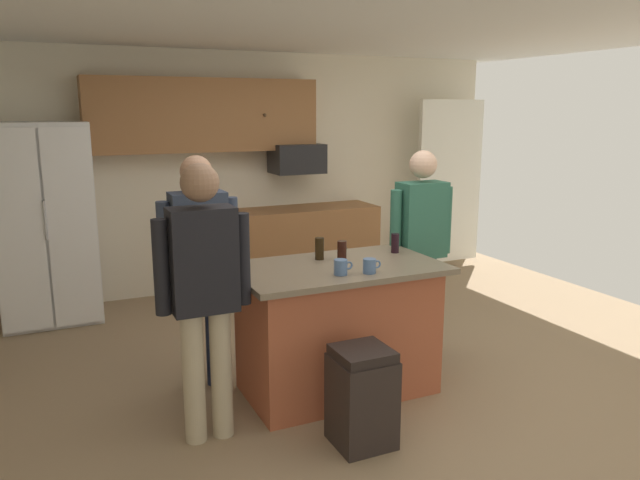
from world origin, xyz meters
The scene contains 18 objects.
floor centered at (0.00, 0.00, 0.00)m, with size 7.04×7.04×0.00m, color #937A5B.
ceiling centered at (0.00, 0.00, 2.60)m, with size 7.04×7.04×0.00m, color white.
back_wall centered at (0.00, 2.80, 1.30)m, with size 6.40×0.10×2.60m, color beige.
french_door_window_panel centered at (2.60, 2.40, 1.10)m, with size 0.90×0.06×2.00m, color white.
cabinet_run_upper centered at (-0.40, 2.60, 1.93)m, with size 2.40×0.38×0.75m.
cabinet_run_lower centered at (0.60, 2.48, 0.45)m, with size 1.80×0.63×0.90m.
refrigerator centered at (-2.00, 2.38, 0.94)m, with size 0.86×0.76×1.88m.
microwave_over_range centered at (0.60, 2.50, 1.45)m, with size 0.56×0.40×0.32m, color black.
kitchen_island centered at (-0.18, -0.12, 0.47)m, with size 1.43×0.86×0.93m.
person_elder_center centered at (-1.19, -0.38, 0.98)m, with size 0.57×0.22×1.69m.
person_host_foreground centered at (0.75, 0.26, 0.96)m, with size 0.57×0.22×1.67m.
person_guest_left centered at (-1.04, 0.35, 0.97)m, with size 0.57×0.22×1.68m.
mug_ceramic_white centered at (-0.28, -0.35, 0.98)m, with size 0.13×0.09×0.10m.
glass_pilsner centered at (-0.09, 0.00, 1.00)m, with size 0.07×0.07×0.14m.
glass_short_whisky centered at (0.37, 0.04, 1.00)m, with size 0.06×0.06×0.15m.
glass_dark_ale centered at (-0.23, 0.08, 1.01)m, with size 0.06×0.06×0.16m.
mug_blue_stoneware centered at (-0.09, -0.39, 0.98)m, with size 0.13×0.09×0.10m.
trash_bin centered at (-0.37, -0.83, 0.30)m, with size 0.34×0.34×0.61m.
Camera 1 is at (-2.01, -3.80, 1.99)m, focal length 34.35 mm.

